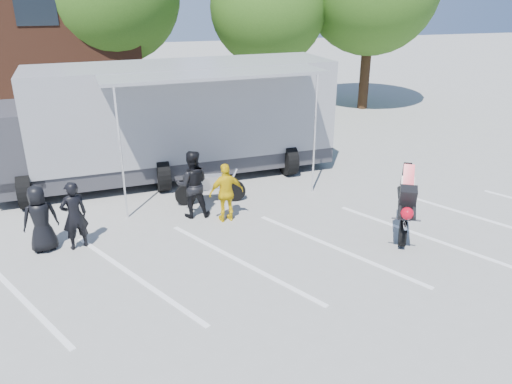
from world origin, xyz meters
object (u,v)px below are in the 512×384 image
spectator_leather_a (40,219)px  spectator_hivis (226,193)px  transporter_truck (174,176)px  spectator_leather_c (192,184)px  tree_mid (268,8)px  stunt_bike_rider (400,234)px  spectator_leather_b (74,216)px  parked_motorcycle (211,203)px

spectator_leather_a → spectator_hivis: (4.57, 0.44, -0.02)m
transporter_truck → spectator_leather_c: spectator_leather_c is taller
spectator_leather_a → spectator_hivis: 4.60m
tree_mid → stunt_bike_rider: bearing=-92.1°
transporter_truck → spectator_leather_b: bearing=-127.3°
tree_mid → transporter_truck: tree_mid is taller
transporter_truck → stunt_bike_rider: (5.15, -5.74, 0.00)m
tree_mid → spectator_leather_c: 13.11m
spectator_leather_b → spectator_hivis: size_ratio=1.05×
spectator_leather_c → tree_mid: bearing=-109.7°
spectator_hivis → spectator_leather_b: bearing=1.4°
transporter_truck → spectator_leather_c: bearing=-91.0°
stunt_bike_rider → spectator_leather_b: size_ratio=1.23×
parked_motorcycle → spectator_leather_b: size_ratio=1.23×
tree_mid → spectator_hivis: 13.30m
spectator_leather_b → spectator_hivis: bearing=166.8°
transporter_truck → spectator_leather_b: size_ratio=6.77×
parked_motorcycle → spectator_leather_c: 1.36m
spectator_leather_a → spectator_leather_c: 3.87m
stunt_bike_rider → spectator_leather_c: spectator_leather_c is taller
parked_motorcycle → spectator_hivis: spectator_hivis is taller
transporter_truck → parked_motorcycle: transporter_truck is taller
transporter_truck → spectator_leather_c: size_ratio=6.15×
transporter_truck → stunt_bike_rider: bearing=-52.4°
spectator_leather_b → spectator_hivis: spectator_leather_b is taller
parked_motorcycle → stunt_bike_rider: (4.34, -3.25, 0.00)m
stunt_bike_rider → spectator_leather_a: spectator_leather_a is taller
tree_mid → spectator_leather_b: tree_mid is taller
stunt_bike_rider → spectator_hivis: size_ratio=1.29×
spectator_hivis → spectator_leather_c: bearing=-39.2°
parked_motorcycle → spectator_leather_a: bearing=115.0°
spectator_leather_a → spectator_leather_b: spectator_leather_b is taller
transporter_truck → spectator_leather_a: bearing=-134.5°
tree_mid → spectator_leather_b: 15.46m
parked_motorcycle → tree_mid: bearing=-21.3°
spectator_leather_a → spectator_leather_c: size_ratio=0.88×
spectator_leather_a → spectator_leather_b: bearing=158.7°
tree_mid → transporter_truck: size_ratio=0.66×
spectator_leather_c → spectator_hivis: bearing=153.6°
spectator_leather_c → parked_motorcycle: bearing=-123.1°
spectator_leather_c → spectator_hivis: (0.82, -0.53, -0.13)m
spectator_hivis → parked_motorcycle: bearing=-87.5°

